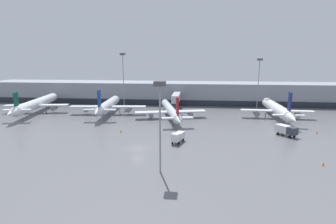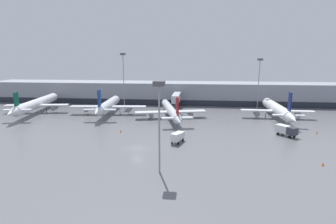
% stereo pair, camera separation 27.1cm
% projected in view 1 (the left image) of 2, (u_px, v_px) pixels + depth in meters
% --- Properties ---
extents(ground_plane, '(320.00, 320.00, 0.00)m').
position_uv_depth(ground_plane, '(138.00, 148.00, 56.24)').
color(ground_plane, slate).
extents(terminal_building, '(160.00, 30.95, 9.00)m').
position_uv_depth(terminal_building, '(168.00, 92.00, 115.74)').
color(terminal_building, gray).
rests_on(terminal_building, ground_plane).
extents(parked_jet_0, '(23.01, 35.47, 8.62)m').
position_uv_depth(parked_jet_0, '(171.00, 111.00, 84.63)').
color(parked_jet_0, silver).
rests_on(parked_jet_0, ground_plane).
extents(parked_jet_1, '(22.65, 34.82, 9.85)m').
position_uv_depth(parked_jet_1, '(277.00, 109.00, 84.35)').
color(parked_jet_1, white).
rests_on(parked_jet_1, ground_plane).
extents(parked_jet_2, '(21.92, 40.23, 9.11)m').
position_uv_depth(parked_jet_2, '(37.00, 104.00, 93.14)').
color(parked_jet_2, silver).
rests_on(parked_jet_2, ground_plane).
extents(parked_jet_3, '(26.27, 32.08, 9.76)m').
position_uv_depth(parked_jet_3, '(108.00, 105.00, 90.29)').
color(parked_jet_3, silver).
rests_on(parked_jet_3, ground_plane).
extents(service_truck_0, '(4.70, 5.35, 2.59)m').
position_uv_depth(service_truck_0, '(286.00, 130.00, 65.06)').
color(service_truck_0, silver).
rests_on(service_truck_0, ground_plane).
extents(service_truck_1, '(2.96, 4.90, 2.49)m').
position_uv_depth(service_truck_1, '(178.00, 136.00, 59.77)').
color(service_truck_1, silver).
rests_on(service_truck_1, ground_plane).
extents(traffic_cone_0, '(0.43, 0.43, 0.67)m').
position_uv_depth(traffic_cone_0, '(323.00, 164.00, 46.92)').
color(traffic_cone_0, orange).
rests_on(traffic_cone_0, ground_plane).
extents(traffic_cone_1, '(0.48, 0.48, 0.66)m').
position_uv_depth(traffic_cone_1, '(121.00, 131.00, 68.56)').
color(traffic_cone_1, orange).
rests_on(traffic_cone_1, ground_plane).
extents(traffic_cone_2, '(0.37, 0.37, 0.77)m').
position_uv_depth(traffic_cone_2, '(317.00, 132.00, 67.23)').
color(traffic_cone_2, orange).
rests_on(traffic_cone_2, ground_plane).
extents(traffic_cone_3, '(0.45, 0.45, 0.75)m').
position_uv_depth(traffic_cone_3, '(84.00, 114.00, 89.90)').
color(traffic_cone_3, orange).
rests_on(traffic_cone_3, ground_plane).
extents(traffic_cone_4, '(0.50, 0.50, 0.63)m').
position_uv_depth(traffic_cone_4, '(160.00, 115.00, 88.39)').
color(traffic_cone_4, orange).
rests_on(traffic_cone_4, ground_plane).
extents(apron_light_mast_2, '(1.80, 1.80, 15.37)m').
position_uv_depth(apron_light_mast_2, '(160.00, 100.00, 41.85)').
color(apron_light_mast_2, gray).
rests_on(apron_light_mast_2, ground_plane).
extents(apron_light_mast_4, '(1.80, 1.80, 19.18)m').
position_uv_depth(apron_light_mast_4, '(259.00, 70.00, 99.26)').
color(apron_light_mast_4, gray).
rests_on(apron_light_mast_4, ground_plane).
extents(apron_light_mast_5, '(1.80, 1.80, 21.26)m').
position_uv_depth(apron_light_mast_5, '(123.00, 66.00, 103.21)').
color(apron_light_mast_5, gray).
rests_on(apron_light_mast_5, ground_plane).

